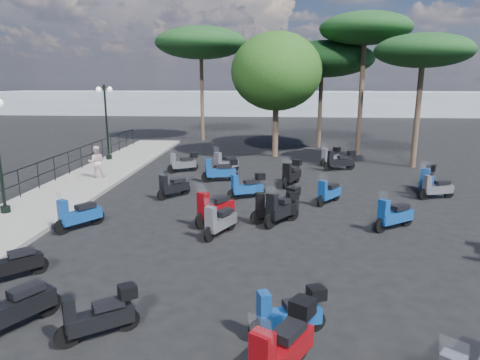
# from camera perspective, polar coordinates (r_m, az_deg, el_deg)

# --- Properties ---
(ground) EXTENTS (120.00, 120.00, 0.00)m
(ground) POSITION_cam_1_polar(r_m,az_deg,el_deg) (14.00, -3.53, -5.86)
(ground) COLOR black
(ground) RESTS_ON ground
(sidewalk) EXTENTS (3.00, 30.00, 0.15)m
(sidewalk) POSITION_cam_1_polar(r_m,az_deg,el_deg) (18.69, -22.38, -1.71)
(sidewalk) COLOR slate
(sidewalk) RESTS_ON ground
(railing) EXTENTS (0.04, 26.04, 1.10)m
(railing) POSITION_cam_1_polar(r_m,az_deg,el_deg) (18.96, -26.38, 0.66)
(railing) COLOR black
(railing) RESTS_ON sidewalk
(lamp_post_2) EXTENTS (0.55, 1.19, 4.16)m
(lamp_post_2) POSITION_cam_1_polar(r_m,az_deg,el_deg) (25.23, -17.41, 7.99)
(lamp_post_2) COLOR black
(lamp_post_2) RESTS_ON sidewalk
(pedestrian_far) EXTENTS (0.87, 0.77, 1.48)m
(pedestrian_far) POSITION_cam_1_polar(r_m,az_deg,el_deg) (20.73, -18.60, 2.31)
(pedestrian_far) COLOR beige
(pedestrian_far) RESTS_ON sidewalk
(scooter_1) EXTENTS (1.02, 1.55, 1.38)m
(scooter_1) POSITION_cam_1_polar(r_m,az_deg,el_deg) (9.23, -27.97, -14.79)
(scooter_1) COLOR black
(scooter_1) RESTS_ON ground
(scooter_2) EXTENTS (1.17, 1.15, 1.23)m
(scooter_2) POSITION_cam_1_polar(r_m,az_deg,el_deg) (11.37, -28.23, -9.82)
(scooter_2) COLOR black
(scooter_2) RESTS_ON ground
(scooter_3) EXTENTS (1.06, 1.44, 1.34)m
(scooter_3) POSITION_cam_1_polar(r_m,az_deg,el_deg) (14.25, -20.74, -4.41)
(scooter_3) COLOR black
(scooter_3) RESTS_ON ground
(scooter_4) EXTENTS (1.09, 1.29, 1.26)m
(scooter_4) POSITION_cam_1_polar(r_m,az_deg,el_deg) (17.08, -8.92, -0.93)
(scooter_4) COLOR black
(scooter_4) RESTS_ON ground
(scooter_5) EXTENTS (1.45, 0.98, 1.28)m
(scooter_5) POSITION_cam_1_polar(r_m,az_deg,el_deg) (21.73, -7.60, 2.28)
(scooter_5) COLOR black
(scooter_5) RESTS_ON ground
(scooter_7) EXTENTS (1.31, 0.99, 1.20)m
(scooter_7) POSITION_cam_1_polar(r_m,az_deg,el_deg) (8.43, -18.31, -16.80)
(scooter_7) COLOR black
(scooter_7) RESTS_ON ground
(scooter_8) EXTENTS (0.90, 1.51, 1.31)m
(scooter_8) POSITION_cam_1_polar(r_m,az_deg,el_deg) (12.81, -2.71, -5.55)
(scooter_8) COLOR black
(scooter_8) RESTS_ON ground
(scooter_9) EXTENTS (1.69, 0.72, 1.37)m
(scooter_9) POSITION_cam_1_polar(r_m,az_deg,el_deg) (19.54, -2.63, 1.25)
(scooter_9) COLOR black
(scooter_9) RESTS_ON ground
(scooter_10) EXTENTS (1.22, 1.45, 1.42)m
(scooter_10) POSITION_cam_1_polar(r_m,az_deg,el_deg) (21.31, -1.99, 2.20)
(scooter_10) COLOR black
(scooter_10) RESTS_ON ground
(scooter_12) EXTENTS (1.10, 1.62, 1.44)m
(scooter_12) POSITION_cam_1_polar(r_m,az_deg,el_deg) (7.10, 5.68, -21.49)
(scooter_12) COLOR black
(scooter_12) RESTS_ON ground
(scooter_13) EXTENTS (1.20, 1.55, 1.43)m
(scooter_13) POSITION_cam_1_polar(r_m,az_deg,el_deg) (13.94, 5.67, -3.66)
(scooter_13) COLOR black
(scooter_13) RESTS_ON ground
(scooter_14) EXTENTS (1.14, 1.59, 1.46)m
(scooter_14) POSITION_cam_1_polar(r_m,az_deg,el_deg) (13.88, -3.42, -3.82)
(scooter_14) COLOR black
(scooter_14) RESTS_ON ground
(scooter_15) EXTENTS (1.48, 0.93, 1.28)m
(scooter_15) POSITION_cam_1_polar(r_m,az_deg,el_deg) (16.73, 0.93, -0.91)
(scooter_15) COLOR black
(scooter_15) RESTS_ON ground
(scooter_16) EXTENTS (1.43, 0.73, 1.19)m
(scooter_16) POSITION_cam_1_polar(r_m,az_deg,el_deg) (8.15, 6.54, -17.28)
(scooter_16) COLOR black
(scooter_16) RESTS_ON ground
(scooter_17) EXTENTS (1.59, 0.82, 1.32)m
(scooter_17) POSITION_cam_1_polar(r_m,az_deg,el_deg) (14.01, 4.76, -3.72)
(scooter_17) COLOR black
(scooter_17) RESTS_ON ground
(scooter_18) EXTENTS (1.03, 1.30, 1.24)m
(scooter_18) POSITION_cam_1_polar(r_m,az_deg,el_deg) (16.41, 11.75, -1.67)
(scooter_18) COLOR black
(scooter_18) RESTS_ON ground
(scooter_19) EXTENTS (0.94, 1.67, 1.41)m
(scooter_19) POSITION_cam_1_polar(r_m,az_deg,el_deg) (18.93, 6.91, 0.82)
(scooter_19) COLOR black
(scooter_19) RESTS_ON ground
(scooter_20) EXTENTS (1.19, 1.22, 1.24)m
(scooter_20) POSITION_cam_1_polar(r_m,az_deg,el_deg) (23.94, 11.95, 3.07)
(scooter_20) COLOR black
(scooter_20) RESTS_ON ground
(scooter_23) EXTENTS (1.42, 1.04, 1.32)m
(scooter_23) POSITION_cam_1_polar(r_m,az_deg,el_deg) (14.14, 19.82, -4.50)
(scooter_23) COLOR black
(scooter_23) RESTS_ON ground
(scooter_24) EXTENTS (1.51, 0.69, 1.24)m
(scooter_24) POSITION_cam_1_polar(r_m,az_deg,el_deg) (18.39, 24.71, -1.02)
(scooter_24) COLOR black
(scooter_24) RESTS_ON ground
(scooter_25) EXTENTS (1.06, 1.65, 1.44)m
(scooter_25) POSITION_cam_1_polar(r_m,az_deg,el_deg) (19.18, 23.69, -0.03)
(scooter_25) COLOR black
(scooter_25) RESTS_ON ground
(scooter_26) EXTENTS (1.64, 0.74, 1.34)m
(scooter_26) POSITION_cam_1_polar(r_m,az_deg,el_deg) (22.54, 13.21, 2.49)
(scooter_26) COLOR black
(scooter_26) RESTS_ON ground
(broadleaf_tree) EXTENTS (5.34, 5.34, 7.30)m
(broadleaf_tree) POSITION_cam_1_polar(r_m,az_deg,el_deg) (25.79, 4.88, 14.19)
(broadleaf_tree) COLOR #38281E
(broadleaf_tree) RESTS_ON ground
(pine_0) EXTENTS (6.80, 6.80, 7.07)m
(pine_0) POSITION_cam_1_polar(r_m,az_deg,el_deg) (29.79, 10.90, 15.51)
(pine_0) COLOR #38281E
(pine_0) RESTS_ON ground
(pine_1) EXTENTS (5.34, 5.34, 8.41)m
(pine_1) POSITION_cam_1_polar(r_m,az_deg,el_deg) (27.37, 16.36, 18.75)
(pine_1) COLOR #38281E
(pine_1) RESTS_ON ground
(pine_2) EXTENTS (6.74, 6.74, 8.39)m
(pine_2) POSITION_cam_1_polar(r_m,az_deg,el_deg) (33.21, -5.23, 17.71)
(pine_2) COLOR #38281E
(pine_2) RESTS_ON ground
(pine_3) EXTENTS (4.90, 4.90, 6.86)m
(pine_3) POSITION_cam_1_polar(r_m,az_deg,el_deg) (24.33, 23.26, 15.50)
(pine_3) COLOR #38281E
(pine_3) RESTS_ON ground
(distant_hills) EXTENTS (70.00, 8.00, 3.00)m
(distant_hills) POSITION_cam_1_polar(r_m,az_deg,el_deg) (58.21, 2.54, 10.22)
(distant_hills) COLOR gray
(distant_hills) RESTS_ON ground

